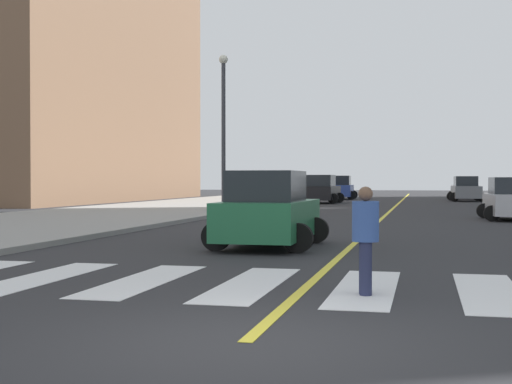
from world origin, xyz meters
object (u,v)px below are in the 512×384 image
car_silver_nearest (511,200)px  street_lamp (223,119)px  car_white_fifth (465,188)px  car_black_second (322,190)px  car_blue_sixth (340,188)px  car_green_third (268,212)px  car_gray_fourth (466,190)px  pedestrian_crossing (365,235)px

car_silver_nearest → street_lamp: bearing=-15.1°
car_silver_nearest → car_white_fifth: 34.08m
car_black_second → car_blue_sixth: car_blue_sixth is taller
car_green_third → car_white_fifth: 48.66m
car_silver_nearest → car_gray_fourth: bearing=-91.9°
pedestrian_crossing → street_lamp: 25.71m
car_black_second → pedestrian_crossing: (6.29, -40.55, -0.08)m
car_blue_sixth → car_silver_nearest: bearing=-72.6°
car_silver_nearest → car_green_third: size_ratio=0.96×
car_blue_sixth → pedestrian_crossing: car_blue_sixth is taller
car_green_third → car_blue_sixth: car_blue_sixth is taller
car_silver_nearest → car_black_second: 22.28m
car_black_second → pedestrian_crossing: bearing=-79.0°
car_black_second → street_lamp: size_ratio=0.60×
car_black_second → car_white_fifth: bearing=56.1°
car_silver_nearest → car_white_fifth: bearing=-92.6°
car_white_fifth → street_lamp: 34.01m
car_black_second → car_gray_fourth: size_ratio=1.03×
car_silver_nearest → pedestrian_crossing: bearing=75.8°
car_green_third → street_lamp: (-5.92, 16.96, 3.77)m
car_gray_fourth → car_blue_sixth: (-10.13, 3.19, 0.03)m
car_silver_nearest → car_black_second: (-10.58, 19.61, 0.11)m
car_black_second → car_blue_sixth: 10.47m
car_gray_fourth → pedestrian_crossing: bearing=82.6°
car_white_fifth → street_lamp: bearing=65.7°
car_silver_nearest → car_white_fifth: car_white_fifth is taller
street_lamp → car_blue_sixth: bearing=84.4°
car_silver_nearest → street_lamp: street_lamp is taller
car_black_second → car_white_fifth: (10.54, 14.47, -0.03)m
car_black_second → car_green_third: size_ratio=1.09×
car_green_third → pedestrian_crossing: car_green_third is taller
car_silver_nearest → car_black_second: car_black_second is taller
street_lamp → car_white_fifth: bearing=67.2°
car_green_third → car_gray_fourth: size_ratio=0.95×
car_black_second → street_lamp: 17.30m
car_white_fifth → pedestrian_crossing: bearing=84.1°
street_lamp → car_silver_nearest: bearing=-12.5°
pedestrian_crossing → car_green_third: bearing=-164.8°
car_blue_sixth → car_black_second: bearing=-92.5°
car_green_third → car_blue_sixth: bearing=94.6°
car_green_third → street_lamp: 18.35m
car_green_third → car_blue_sixth: size_ratio=0.92×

